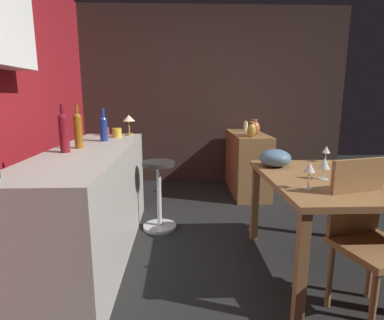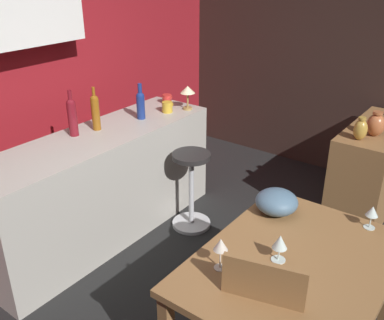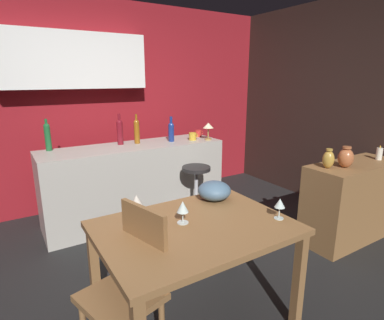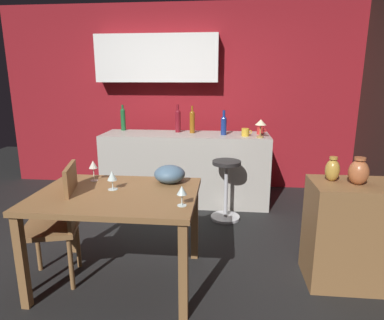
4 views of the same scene
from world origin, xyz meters
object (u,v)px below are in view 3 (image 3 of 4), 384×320
at_px(cup_red, 198,133).
at_px(wine_glass_center, 280,204).
at_px(sideboard_cabinet, 351,201).
at_px(pillar_candle_tall, 379,154).
at_px(wine_bottle_green, 48,136).
at_px(counter_lamp, 208,127).
at_px(dining_table, 195,238).
at_px(wine_bottle_amber, 137,130).
at_px(wine_bottle_cobalt, 171,131).
at_px(vase_copper, 346,158).
at_px(chair_near_window, 131,282).
at_px(wine_bottle_ruby, 120,131).
at_px(fruit_bowl, 214,191).
at_px(cup_mustard, 193,136).
at_px(vase_brass, 328,159).
at_px(wine_glass_left, 136,200).
at_px(wine_glass_right, 183,207).
at_px(bar_stool, 196,194).

bearing_deg(cup_red, wine_glass_center, -108.91).
height_order(sideboard_cabinet, pillar_candle_tall, pillar_candle_tall).
xyz_separation_m(wine_bottle_green, counter_lamp, (1.78, -0.41, 0.00)).
xyz_separation_m(dining_table, wine_glass_center, (0.53, -0.21, 0.19)).
height_order(wine_bottle_amber, cup_red, wine_bottle_amber).
bearing_deg(counter_lamp, wine_bottle_cobalt, 158.89).
xyz_separation_m(wine_bottle_green, vase_copper, (2.35, -1.90, -0.15)).
distance_m(wine_bottle_green, wine_bottle_cobalt, 1.37).
height_order(chair_near_window, wine_bottle_ruby, wine_bottle_ruby).
bearing_deg(wine_bottle_amber, dining_table, -101.59).
distance_m(fruit_bowl, cup_mustard, 1.60).
bearing_deg(cup_mustard, wine_bottle_green, 168.96).
bearing_deg(wine_bottle_amber, wine_glass_center, -86.16).
relative_size(dining_table, fruit_bowl, 4.77).
relative_size(wine_bottle_amber, vase_brass, 1.83).
distance_m(wine_glass_left, wine_glass_right, 0.31).
bearing_deg(wine_glass_left, bar_stool, 42.34).
relative_size(wine_glass_center, vase_copper, 0.69).
xyz_separation_m(wine_bottle_green, wine_bottle_cobalt, (1.35, -0.25, -0.03)).
height_order(wine_bottle_green, wine_bottle_cobalt, wine_bottle_green).
height_order(wine_glass_center, wine_bottle_green, wine_bottle_green).
relative_size(sideboard_cabinet, vase_copper, 5.36).
bearing_deg(wine_glass_right, wine_glass_left, 138.62).
xyz_separation_m(bar_stool, wine_glass_center, (-0.31, -1.51, 0.48)).
relative_size(wine_glass_left, wine_glass_right, 1.16).
bearing_deg(sideboard_cabinet, wine_bottle_amber, 133.34).
bearing_deg(wine_glass_right, wine_bottle_amber, 76.50).
bearing_deg(bar_stool, vase_copper, -50.32).
xyz_separation_m(wine_bottle_amber, pillar_candle_tall, (1.98, -1.77, -0.17)).
relative_size(chair_near_window, cup_red, 7.89).
bearing_deg(wine_glass_left, wine_bottle_green, 98.95).
height_order(wine_glass_left, cup_mustard, cup_mustard).
relative_size(wine_glass_left, wine_glass_center, 1.24).
bearing_deg(cup_red, bar_stool, -124.82).
relative_size(dining_table, wine_glass_right, 8.10).
bearing_deg(cup_red, wine_glass_left, -133.50).
bearing_deg(cup_mustard, vase_copper, -65.04).
height_order(dining_table, wine_glass_center, wine_glass_center).
xyz_separation_m(wine_bottle_ruby, cup_red, (1.05, -0.05, -0.12)).
xyz_separation_m(wine_glass_center, counter_lamp, (0.69, 1.84, 0.22)).
xyz_separation_m(bar_stool, cup_mustard, (0.22, 0.43, 0.58)).
bearing_deg(bar_stool, vase_brass, -53.79).
relative_size(dining_table, wine_bottle_ruby, 3.43).
bearing_deg(vase_copper, wine_bottle_amber, 128.60).
relative_size(fruit_bowl, counter_lamp, 1.18).
bearing_deg(fruit_bowl, wine_bottle_cobalt, 74.03).
relative_size(wine_glass_center, counter_lamp, 0.65).
relative_size(wine_bottle_amber, wine_bottle_green, 1.02).
bearing_deg(cup_mustard, vase_brass, -69.25).
xyz_separation_m(fruit_bowl, counter_lamp, (0.86, 1.33, 0.25)).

